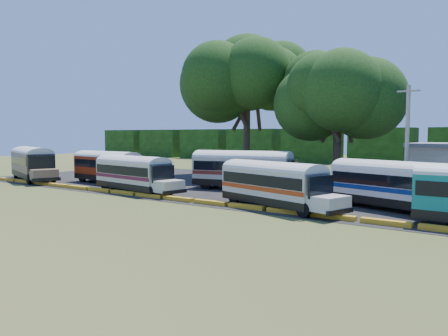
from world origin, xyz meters
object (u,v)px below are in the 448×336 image
Objects in this scene: bus_cream_west at (134,172)px; tree_west at (247,73)px; bus_red at (108,165)px; bus_beige at (33,161)px; bus_white_red at (274,182)px.

tree_west is at bearing 96.86° from bus_cream_west.
bus_red reaches higher than bus_cream_west.
tree_west is (16.42, 17.02, 9.93)m from bus_beige.
bus_beige is 16.21m from bus_cream_west.
bus_white_red is (29.89, -0.63, -0.28)m from bus_beige.
bus_beige is at bearing -164.95° from bus_white_red.
bus_white_red is at bearing 18.42° from bus_beige.
tree_west reaches higher than bus_white_red.
bus_beige is at bearing -158.92° from bus_red.
bus_red is (9.03, 2.78, -0.19)m from bus_beige.
bus_cream_west is 13.69m from bus_white_red.
tree_west is (0.22, 17.44, 10.22)m from bus_cream_west.
bus_white_red is 0.60× the size of tree_west.
bus_beige is 0.68× the size of tree_west.
bus_cream_west is (7.17, -3.20, -0.10)m from bus_red.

